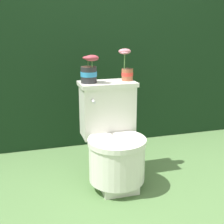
# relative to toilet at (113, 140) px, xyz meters

# --- Properties ---
(ground_plane) EXTENTS (12.00, 12.00, 0.00)m
(ground_plane) POSITION_rel_toilet_xyz_m (0.07, -0.05, -0.33)
(ground_plane) COLOR #4C703D
(hedge_backdrop) EXTENTS (3.52, 0.73, 1.43)m
(hedge_backdrop) POSITION_rel_toilet_xyz_m (0.07, 1.14, 0.39)
(hedge_backdrop) COLOR black
(hedge_backdrop) RESTS_ON ground
(toilet) EXTENTS (0.41, 0.56, 0.73)m
(toilet) POSITION_rel_toilet_xyz_m (0.00, 0.00, 0.00)
(toilet) COLOR silver
(toilet) RESTS_ON ground
(potted_plant_left) EXTENTS (0.12, 0.14, 0.20)m
(potted_plant_left) POSITION_rel_toilet_xyz_m (-0.13, 0.15, 0.48)
(potted_plant_left) COLOR #262628
(potted_plant_left) RESTS_ON toilet
(potted_plant_midleft) EXTENTS (0.11, 0.09, 0.23)m
(potted_plant_midleft) POSITION_rel_toilet_xyz_m (0.15, 0.16, 0.49)
(potted_plant_midleft) COLOR #9E5638
(potted_plant_midleft) RESTS_ON toilet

